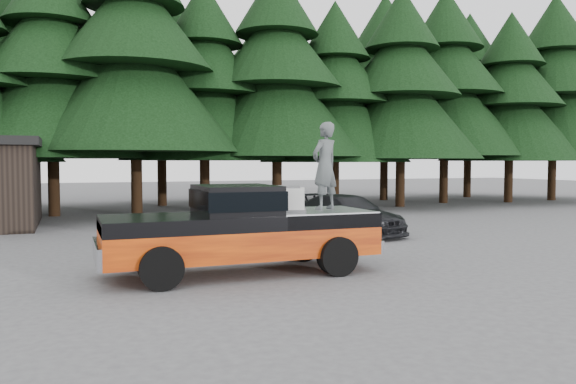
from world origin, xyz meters
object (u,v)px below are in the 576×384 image
object	(u,v)px
pickup_truck	(241,243)
parked_car	(348,215)
man_on_bed	(325,166)
air_compressor	(288,200)

from	to	relation	value
pickup_truck	parked_car	xyz separation A→B (m)	(5.31, 5.18, -0.01)
parked_car	man_on_bed	bearing A→B (deg)	-136.63
pickup_truck	air_compressor	distance (m)	1.39
parked_car	air_compressor	bearing A→B (deg)	-142.64
pickup_truck	man_on_bed	xyz separation A→B (m)	(2.04, 0.09, 1.67)
pickup_truck	man_on_bed	world-z (taller)	man_on_bed
pickup_truck	air_compressor	xyz separation A→B (m)	(1.03, -0.16, 0.91)
air_compressor	man_on_bed	size ratio (longest dim) A/B	0.36
man_on_bed	parked_car	distance (m)	6.28
pickup_truck	man_on_bed	bearing A→B (deg)	2.44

